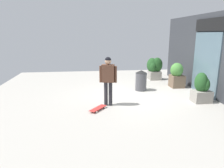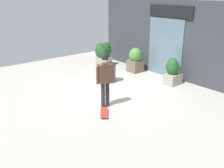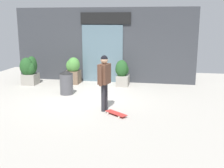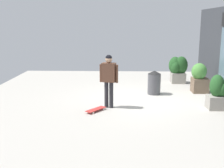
% 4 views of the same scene
% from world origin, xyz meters
% --- Properties ---
extents(ground_plane, '(12.00, 12.00, 0.00)m').
position_xyz_m(ground_plane, '(0.00, 0.00, 0.00)').
color(ground_plane, '#B2ADA3').
extents(skateboarder, '(0.35, 0.59, 1.70)m').
position_xyz_m(skateboarder, '(0.93, -1.08, 1.05)').
color(skateboarder, '#28282D').
rests_on(skateboarder, ground_plane).
extents(skateboard, '(0.72, 0.63, 0.08)m').
position_xyz_m(skateboard, '(1.36, -1.46, 0.06)').
color(skateboard, red).
rests_on(skateboard, ground_plane).
extents(planter_box_left, '(0.65, 0.82, 1.21)m').
position_xyz_m(planter_box_left, '(-2.97, 1.84, 0.65)').
color(planter_box_left, gray).
rests_on(planter_box_left, ground_plane).
extents(planter_box_right, '(0.64, 0.66, 1.16)m').
position_xyz_m(planter_box_right, '(-1.20, 2.35, 0.62)').
color(planter_box_right, brown).
rests_on(planter_box_right, ground_plane).
extents(planter_box_mid, '(0.58, 0.64, 1.10)m').
position_xyz_m(planter_box_mid, '(0.96, 2.37, 0.55)').
color(planter_box_mid, gray).
rests_on(planter_box_mid, ground_plane).
extents(trash_bin, '(0.50, 0.50, 0.91)m').
position_xyz_m(trash_bin, '(-0.87, 0.57, 0.46)').
color(trash_bin, '#4C4C51').
rests_on(trash_bin, ground_plane).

